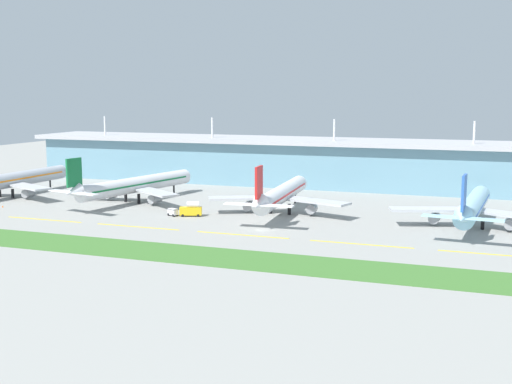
% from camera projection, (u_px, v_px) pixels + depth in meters
% --- Properties ---
extents(ground_plane, '(600.00, 600.00, 0.00)m').
position_uv_depth(ground_plane, '(262.00, 230.00, 192.67)').
color(ground_plane, gray).
extents(terminal_building, '(288.00, 34.00, 29.37)m').
position_uv_depth(terminal_building, '(337.00, 163.00, 282.11)').
color(terminal_building, '#6693A8').
rests_on(terminal_building, ground).
extents(airliner_nearest, '(48.78, 71.80, 18.90)m').
position_uv_depth(airliner_nearest, '(8.00, 181.00, 253.54)').
color(airliner_nearest, '#ADB2BC').
rests_on(airliner_nearest, ground).
extents(airliner_near_middle, '(47.80, 67.35, 18.90)m').
position_uv_depth(airliner_near_middle, '(135.00, 185.00, 241.45)').
color(airliner_near_middle, silver).
rests_on(airliner_near_middle, ground).
extents(airliner_center, '(48.69, 64.62, 18.90)m').
position_uv_depth(airliner_center, '(281.00, 194.00, 219.03)').
color(airliner_center, white).
rests_on(airliner_center, ground).
extents(airliner_far_middle, '(48.68, 60.18, 18.90)m').
position_uv_depth(airliner_far_middle, '(473.00, 207.00, 195.41)').
color(airliner_far_middle, '#9ED1EA').
rests_on(airliner_far_middle, ground).
extents(taxiway_stripe_west, '(28.00, 0.70, 0.04)m').
position_uv_depth(taxiway_stripe_west, '(44.00, 220.00, 208.94)').
color(taxiway_stripe_west, yellow).
rests_on(taxiway_stripe_west, ground).
extents(taxiway_stripe_mid_west, '(28.00, 0.70, 0.04)m').
position_uv_depth(taxiway_stripe_mid_west, '(138.00, 227.00, 197.53)').
color(taxiway_stripe_mid_west, yellow).
rests_on(taxiway_stripe_mid_west, ground).
extents(taxiway_stripe_centre, '(28.00, 0.70, 0.04)m').
position_uv_depth(taxiway_stripe_centre, '(242.00, 235.00, 186.11)').
color(taxiway_stripe_centre, yellow).
rests_on(taxiway_stripe_centre, ground).
extents(taxiway_stripe_mid_east, '(28.00, 0.70, 0.04)m').
position_uv_depth(taxiway_stripe_mid_east, '(361.00, 244.00, 174.69)').
color(taxiway_stripe_mid_east, yellow).
rests_on(taxiway_stripe_mid_east, ground).
extents(taxiway_stripe_east, '(28.00, 0.70, 0.04)m').
position_uv_depth(taxiway_stripe_east, '(496.00, 255.00, 163.28)').
color(taxiway_stripe_east, yellow).
rests_on(taxiway_stripe_east, ground).
extents(grass_verge, '(300.00, 18.00, 0.10)m').
position_uv_depth(grass_verge, '(216.00, 257.00, 160.95)').
color(grass_verge, '#3D702D').
rests_on(grass_verge, ground).
extents(baggage_cart, '(4.02, 3.22, 2.48)m').
position_uv_depth(baggage_cart, '(173.00, 212.00, 215.04)').
color(baggage_cart, silver).
rests_on(baggage_cart, ground).
extents(fuel_truck, '(7.65, 4.96, 4.95)m').
position_uv_depth(fuel_truck, '(191.00, 209.00, 214.43)').
color(fuel_truck, gold).
rests_on(fuel_truck, ground).
extents(safety_cone_right_wingtip, '(0.56, 0.56, 0.70)m').
position_uv_depth(safety_cone_right_wingtip, '(3.00, 206.00, 231.57)').
color(safety_cone_right_wingtip, orange).
rests_on(safety_cone_right_wingtip, ground).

